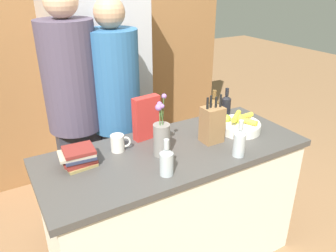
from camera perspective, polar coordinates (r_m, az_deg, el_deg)
kitchen_island at (r=2.24m, az=1.12°, el=-14.00°), size 1.63×0.68×0.89m
back_wall_wood at (r=3.21m, az=-13.61°, el=14.27°), size 2.83×0.12×2.60m
refrigerator at (r=2.93m, az=-12.02°, el=7.39°), size 0.75×0.63×2.00m
fruit_bowl at (r=2.26m, az=12.25°, el=0.23°), size 0.28×0.28×0.12m
knife_block at (r=2.05m, az=7.68°, el=0.32°), size 0.13×0.11×0.31m
flower_vase at (r=1.88m, az=-1.12°, el=-2.00°), size 0.10×0.10×0.37m
cereal_box at (r=2.07m, az=-3.77°, el=1.44°), size 0.18×0.08×0.28m
coffee_mug at (r=1.97m, az=-8.69°, el=-2.94°), size 0.12×0.08×0.10m
book_stack at (r=1.87m, az=-15.27°, el=-5.23°), size 0.20×0.16×0.10m
bottle_oil at (r=1.71m, az=-0.26°, el=-6.11°), size 0.07×0.07×0.21m
bottle_vinegar at (r=2.39m, az=7.93°, el=3.10°), size 0.07×0.07×0.22m
bottle_wine at (r=1.93m, az=12.31°, el=-2.73°), size 0.07×0.07×0.22m
bottle_water at (r=2.48m, az=10.07°, el=3.67°), size 0.07×0.07×0.21m
person_at_sink at (r=2.34m, az=-16.01°, el=3.09°), size 0.37×0.37×1.82m
person_in_blue at (r=2.37m, az=-9.02°, el=2.89°), size 0.35×0.35×1.74m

